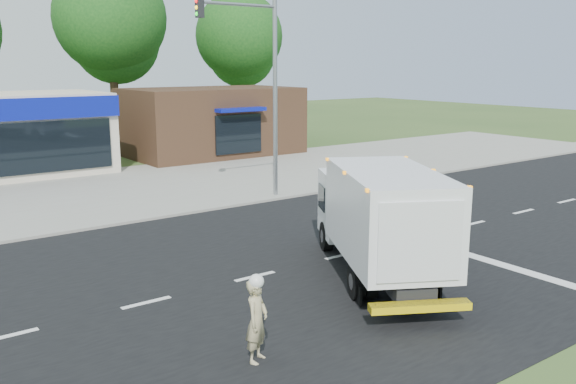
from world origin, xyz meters
TOP-DOWN VIEW (x-y plane):
  - ground at (0.00, 0.00)m, footprint 120.00×120.00m
  - road_asphalt at (0.00, 0.00)m, footprint 60.00×14.00m
  - sidewalk at (0.00, 8.20)m, footprint 60.00×2.40m
  - parking_apron at (0.00, 14.00)m, footprint 60.00×9.00m
  - lane_markings at (1.35, -1.35)m, footprint 55.20×7.00m
  - ems_box_truck at (-0.45, -1.90)m, footprint 4.98×6.83m
  - emergency_worker at (-5.46, -3.85)m, footprint 0.70×0.64m
  - brown_storefront at (7.00, 19.98)m, footprint 10.00×6.70m
  - traffic_signal_pole at (2.35, 7.60)m, footprint 3.51×0.25m
  - background_trees at (-0.85, 28.16)m, footprint 36.77×7.39m

SIDE VIEW (x-z plane):
  - ground at x=0.00m, z-range 0.00..0.00m
  - road_asphalt at x=0.00m, z-range -0.01..0.01m
  - parking_apron at x=0.00m, z-range 0.00..0.02m
  - lane_markings at x=1.35m, z-range 0.01..0.02m
  - sidewalk at x=0.00m, z-range 0.00..0.12m
  - emergency_worker at x=-5.46m, z-range -0.01..1.69m
  - ems_box_truck at x=-0.45m, z-range 0.23..3.18m
  - brown_storefront at x=7.00m, z-range 0.00..4.00m
  - traffic_signal_pole at x=2.35m, z-range 0.92..8.92m
  - background_trees at x=-0.85m, z-range 1.33..13.43m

